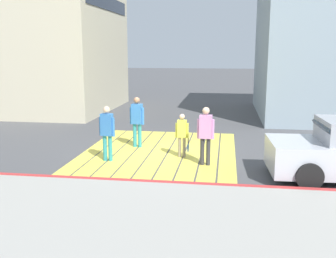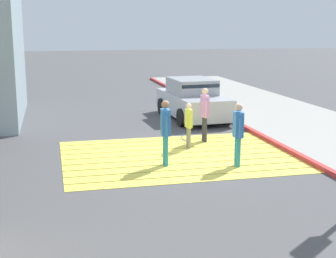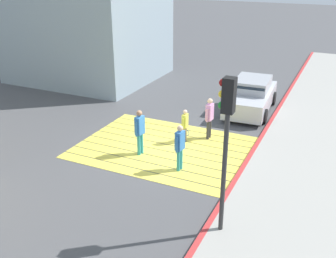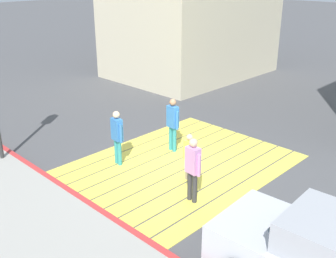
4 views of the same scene
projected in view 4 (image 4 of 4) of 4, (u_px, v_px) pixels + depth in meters
ground_plane at (181, 165)px, 12.07m from camera, size 120.00×120.00×0.00m
crosswalk_stripes at (181, 164)px, 12.07m from camera, size 6.40×4.90×0.01m
curb_painted at (90, 206)px, 9.89m from camera, size 0.16×40.00×0.13m
pedestrian_adult_lead at (173, 121)px, 12.61m from camera, size 0.26×0.50×1.73m
pedestrian_adult_trailing at (117, 134)px, 11.75m from camera, size 0.25×0.49×1.66m
pedestrian_adult_side at (193, 166)px, 9.84m from camera, size 0.25×0.50×1.70m
pedestrian_child_with_racket at (189, 155)px, 10.90m from camera, size 0.28×0.41×1.37m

